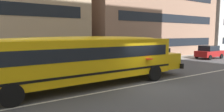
# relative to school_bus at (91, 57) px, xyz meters

# --- Properties ---
(ground_plane) EXTENTS (400.00, 400.00, 0.00)m
(ground_plane) POSITION_rel_school_bus_xyz_m (2.87, -1.54, -1.73)
(ground_plane) COLOR #4C4C4F
(sidewalk_far) EXTENTS (120.00, 3.00, 0.01)m
(sidewalk_far) POSITION_rel_school_bus_xyz_m (2.87, 6.42, -1.73)
(sidewalk_far) COLOR gray
(sidewalk_far) RESTS_ON ground_plane
(lane_centreline) EXTENTS (110.00, 0.16, 0.01)m
(lane_centreline) POSITION_rel_school_bus_xyz_m (2.87, -1.54, -1.73)
(lane_centreline) COLOR silver
(lane_centreline) RESTS_ON ground_plane
(school_bus) EXTENTS (13.10, 3.11, 2.92)m
(school_bus) POSITION_rel_school_bus_xyz_m (0.00, 0.00, 0.00)
(school_bus) COLOR yellow
(school_bus) RESTS_ON ground_plane
(parked_car_red_near_corner) EXTENTS (3.94, 1.96, 1.64)m
(parked_car_red_near_corner) POSITION_rel_school_bus_xyz_m (18.33, 3.70, -0.89)
(parked_car_red_near_corner) COLOR maroon
(parked_car_red_near_corner) RESTS_ON ground_plane
(parked_car_dark_blue_beside_sign) EXTENTS (3.99, 2.05, 1.64)m
(parked_car_dark_blue_beside_sign) POSITION_rel_school_bus_xyz_m (9.46, 3.82, -0.89)
(parked_car_dark_blue_beside_sign) COLOR navy
(parked_car_dark_blue_beside_sign) RESTS_ON ground_plane
(apartment_block_far_centre) EXTENTS (20.92, 11.84, 13.30)m
(apartment_block_far_centre) POSITION_rel_school_bus_xyz_m (16.27, 13.81, 4.92)
(apartment_block_far_centre) COLOR #93705B
(apartment_block_far_centre) RESTS_ON ground_plane
(apartment_block_far_right) EXTENTS (17.08, 10.67, 16.50)m
(apartment_block_far_right) POSITION_rel_school_bus_xyz_m (36.38, 13.23, 6.52)
(apartment_block_far_right) COLOR #B7B7B2
(apartment_block_far_right) RESTS_ON ground_plane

